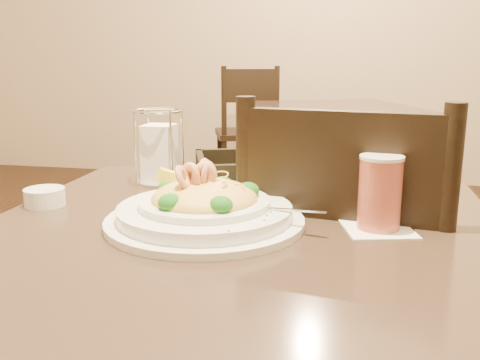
% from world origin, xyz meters
% --- Properties ---
extents(main_table, '(0.90, 0.90, 0.72)m').
position_xyz_m(main_table, '(0.00, 0.00, 0.49)').
color(main_table, black).
rests_on(main_table, ground).
extents(background_table, '(1.17, 1.17, 0.72)m').
position_xyz_m(background_table, '(0.09, 2.26, 0.49)').
color(background_table, black).
rests_on(background_table, ground).
extents(dining_chair_near, '(0.48, 0.48, 0.93)m').
position_xyz_m(dining_chair_near, '(0.19, 0.22, 0.50)').
color(dining_chair_near, black).
rests_on(dining_chair_near, ground).
extents(dining_chair_far, '(0.53, 0.53, 0.93)m').
position_xyz_m(dining_chair_far, '(-0.51, 2.84, 0.50)').
color(dining_chair_far, black).
rests_on(dining_chair_far, ground).
extents(pasta_bowl, '(0.38, 0.35, 0.11)m').
position_xyz_m(pasta_bowl, '(-0.06, 0.01, 0.75)').
color(pasta_bowl, white).
rests_on(pasta_bowl, main_table).
extents(drink_glass, '(0.14, 0.14, 0.13)m').
position_xyz_m(drink_glass, '(0.23, 0.04, 0.78)').
color(drink_glass, white).
rests_on(drink_glass, main_table).
extents(bread_basket, '(0.30, 0.27, 0.07)m').
position_xyz_m(bread_basket, '(-0.03, 0.31, 0.74)').
color(bread_basket, black).
rests_on(bread_basket, main_table).
extents(napkin_caddy, '(0.11, 0.11, 0.17)m').
position_xyz_m(napkin_caddy, '(-0.24, 0.29, 0.79)').
color(napkin_caddy, silver).
rests_on(napkin_caddy, main_table).
extents(side_plate, '(0.20, 0.20, 0.01)m').
position_xyz_m(side_plate, '(0.21, 0.16, 0.72)').
color(side_plate, white).
rests_on(side_plate, main_table).
extents(butter_ramekin, '(0.10, 0.10, 0.03)m').
position_xyz_m(butter_ramekin, '(-0.40, 0.06, 0.73)').
color(butter_ramekin, white).
rests_on(butter_ramekin, main_table).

